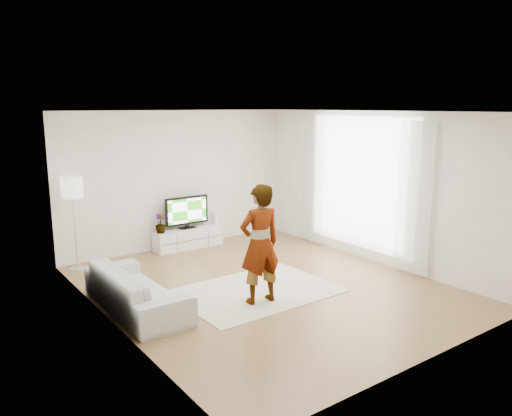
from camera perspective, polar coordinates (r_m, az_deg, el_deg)
floor at (r=8.21m, az=1.06°, el=-8.98°), size 6.00×6.00×0.00m
ceiling at (r=7.69m, az=1.14°, el=10.95°), size 6.00×6.00×0.00m
wall_left at (r=6.66m, az=-16.35°, el=-1.78°), size 0.02×6.00×2.80m
wall_right at (r=9.52m, az=13.22°, el=2.32°), size 0.02×6.00×2.80m
wall_back at (r=10.35m, az=-8.96°, el=3.21°), size 5.00×0.02×2.80m
wall_front at (r=5.79m, az=19.32°, el=-3.98°), size 5.00×0.02×2.80m
window at (r=9.70m, az=11.82°, el=2.84°), size 0.01×2.60×2.50m
curtain_near at (r=8.84m, az=17.66°, el=1.04°), size 0.04×0.70×2.60m
curtain_far at (r=10.56m, az=6.30°, el=3.18°), size 0.04×0.70×2.60m
media_console at (r=10.42m, az=-7.75°, el=-3.42°), size 1.44×0.41×0.41m
television at (r=10.32m, az=-7.91°, el=-0.36°), size 0.96×0.19×0.67m
game_console at (r=10.65m, az=-4.81°, el=-1.24°), size 0.08×0.18×0.24m
potted_plant at (r=10.06m, az=-10.89°, el=-1.76°), size 0.24×0.24×0.38m
rug at (r=8.01m, az=0.03°, el=-9.47°), size 2.46×1.78×0.01m
player at (r=7.31m, az=0.44°, el=-4.15°), size 0.69×0.49×1.78m
sofa at (r=7.46m, az=-13.51°, el=-8.95°), size 0.84×2.12×0.62m
floor_lamp at (r=9.28m, az=-20.28°, el=1.77°), size 0.37×0.37×1.67m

